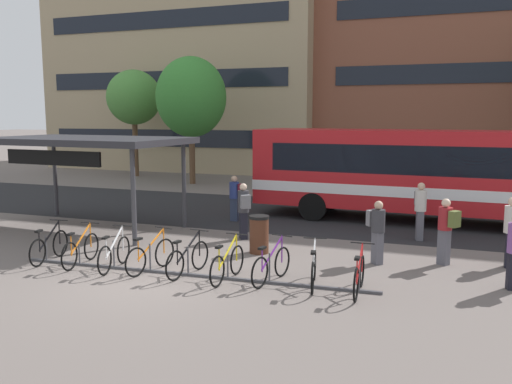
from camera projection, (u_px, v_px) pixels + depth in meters
ground at (147, 280)px, 12.22m from camera, size 200.00×200.00×0.00m
bus_lane_asphalt at (272, 212)px, 20.62m from camera, size 80.00×7.20×0.01m
city_bus at (429, 172)px, 18.44m from camera, size 12.12×3.07×3.20m
bike_rack at (188, 272)px, 12.49m from camera, size 8.87×0.48×0.70m
parked_bicycle_black_0 at (49, 247)px, 13.69m from camera, size 0.52×1.71×0.99m
parked_bicycle_orange_1 at (81, 250)px, 13.35m from camera, size 0.52×1.72×0.99m
parked_bicycle_white_2 at (114, 254)px, 12.99m from camera, size 0.52×1.71×0.99m
parked_bicycle_orange_3 at (151, 256)px, 12.79m from camera, size 0.53×1.70×0.99m
parked_bicycle_black_4 at (188, 259)px, 12.52m from camera, size 0.52×1.71×0.99m
parked_bicycle_yellow_5 at (227, 264)px, 12.09m from camera, size 0.52×1.72×0.99m
parked_bicycle_purple_6 at (271, 266)px, 11.97m from camera, size 0.54×1.70×0.99m
parked_bicycle_white_7 at (314, 270)px, 11.64m from camera, size 0.54×1.70×0.99m
parked_bicycle_red_8 at (359, 276)px, 11.18m from camera, size 0.52×1.72×0.99m
transit_shelter at (86, 143)px, 17.30m from camera, size 6.53×3.93×3.00m
commuter_maroon_pack_0 at (235, 195)px, 18.84m from camera, size 0.54×0.36×1.61m
commuter_olive_pack_1 at (446, 227)px, 13.27m from camera, size 0.60×0.55×1.68m
commuter_grey_pack_2 at (420, 207)px, 15.95m from camera, size 0.41×0.57×1.74m
commuter_grey_pack_3 at (244, 207)px, 16.06m from camera, size 0.56×0.60×1.70m
commuter_olive_pack_5 at (511, 227)px, 13.08m from camera, size 0.35×0.53×1.75m
commuter_grey_pack_6 at (377, 228)px, 13.41m from camera, size 0.57×0.60×1.61m
trash_bin at (259, 234)px, 14.51m from camera, size 0.55×0.55×1.03m
street_tree_0 at (134, 98)px, 32.24m from camera, size 3.27×3.27×6.42m
street_tree_1 at (191, 97)px, 28.65m from camera, size 3.78×3.78×6.82m
building_left_wing at (208, 65)px, 40.31m from camera, size 19.00×13.57×14.90m
building_centre_block at (411, 73)px, 52.67m from camera, size 14.44×10.61×15.64m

